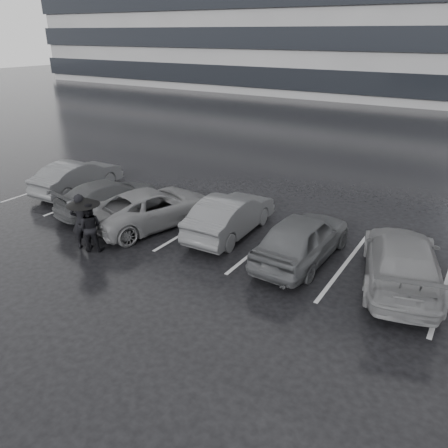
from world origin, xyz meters
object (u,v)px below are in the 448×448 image
Objects in this scene: car_east at (402,260)px; pedestrian_right at (90,227)px; car_main at (302,238)px; car_west_d at (78,177)px; pedestrian_left at (82,221)px; car_west_b at (153,207)px; car_west_a at (231,215)px; car_west_c at (109,196)px.

car_east is 9.55m from pedestrian_right.
car_main is 6.80m from pedestrian_right.
car_main is 1.04× the size of car_west_d.
pedestrian_left reaches higher than car_main.
car_west_b is 5.31m from car_west_d.
car_main reaches higher than car_west_a.
pedestrian_left reaches higher than pedestrian_right.
pedestrian_right reaches higher than car_main.
pedestrian_left is (-3.51, -3.55, 0.24)m from car_west_a.
car_west_a is 4.75m from pedestrian_right.
car_main reaches higher than car_west_b.
car_main is at bearing 174.15° from car_west_d.
pedestrian_left is at bearing 138.34° from car_west_d.
car_west_b is at bearing -11.32° from car_east.
car_west_d is at bearing -7.41° from car_west_c.
car_west_a is at bearing -147.89° from car_west_b.
car_west_a is 5.24m from car_west_c.
car_west_d is 6.14m from pedestrian_right.
pedestrian_right is at bearing 99.12° from car_west_b.
pedestrian_right reaches higher than car_west_c.
car_west_d is 5.89m from pedestrian_left.
car_west_c is (-5.19, -0.75, -0.08)m from car_west_a.
car_main is 2.94m from car_west_a.
car_east is at bearing 163.87° from pedestrian_left.
car_west_d is (-2.88, 0.92, 0.07)m from car_west_c.
pedestrian_right is at bearing 28.38° from car_main.
car_west_d is at bearing -16.74° from car_east.
car_main is at bearing -167.73° from car_west_c.
car_west_b is 1.14× the size of car_west_d.
car_west_d is (-8.06, 0.17, -0.01)m from car_west_a.
car_east is 3.01× the size of pedestrian_right.
pedestrian_left is at bearing 4.41° from car_east.
car_main reaches higher than car_west_d.
car_west_a is 0.99× the size of car_west_c.
pedestrian_right is at bearing 140.37° from car_west_d.
car_main is 10.98m from car_west_d.
car_east is (13.88, -0.46, 0.02)m from car_west_d.
car_west_a is (-2.90, 0.48, -0.05)m from car_main.
car_west_d is at bearing -68.75° from pedestrian_right.
pedestrian_right reaches higher than car_west_d.
pedestrian_right reaches higher than car_west_a.
car_west_d is at bearing 5.15° from car_west_b.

